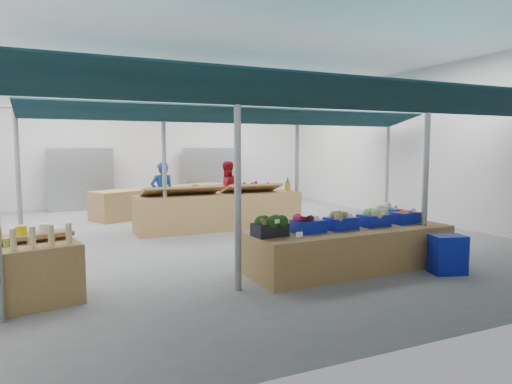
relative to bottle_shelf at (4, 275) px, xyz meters
The scene contains 24 objects.
floor 5.31m from the bottle_shelf, 41.06° to the left, with size 13.00×13.00×0.00m, color slate.
hall 6.70m from the bottle_shelf, 50.93° to the left, with size 13.00×13.00×13.00m.
pole_grid 5.23m from the bottle_shelf, 20.01° to the left, with size 10.00×4.60×3.00m.
awnings 5.56m from the bottle_shelf, 20.01° to the left, with size 9.50×7.08×0.30m.
back_shelving_left 9.61m from the bottle_shelf, 81.07° to the left, with size 2.00×0.50×2.00m, color #B23F33.
back_shelving_right 11.22m from the bottle_shelf, 57.70° to the left, with size 2.00×0.50×2.00m, color #B23F33.
bottle_shelf is the anchor object (origin of this frame).
veg_counter 5.15m from the bottle_shelf, ahead, with size 3.57×1.19×0.69m, color olive.
fruit_counter 6.17m from the bottle_shelf, 43.87° to the left, with size 4.17×0.99×0.89m, color olive.
far_counter 8.38m from the bottle_shelf, 63.16° to the left, with size 4.61×0.92×0.83m, color olive.
crate_stack 6.52m from the bottle_shelf, 10.04° to the right, with size 0.53×0.37×0.63m, color #0D1997.
vendor_left 6.29m from the bottle_shelf, 58.86° to the left, with size 0.61×0.40×1.67m, color navy.
vendor_right 7.38m from the bottle_shelf, 46.80° to the left, with size 0.81×0.63×1.67m, color #B31622.
crate_broccoli 3.64m from the bottle_shelf, ahead, with size 0.52×0.42×0.35m.
crate_beets 4.33m from the bottle_shelf, ahead, with size 0.52×0.42×0.29m.
crate_celeriac 4.97m from the bottle_shelf, ahead, with size 0.52×0.42×0.31m.
crate_cabbage 5.66m from the bottle_shelf, ahead, with size 0.52×0.42×0.35m.
crate_carrots 6.35m from the bottle_shelf, ahead, with size 0.52×0.42×0.29m.
sparrow 3.52m from the bottle_shelf, ahead, with size 0.12×0.09×0.11m.
pole_ribbon 3.84m from the bottle_shelf, 17.65° to the right, with size 0.12×0.12×0.28m.
apple_heap_yellow 5.45m from the bottle_shelf, 50.37° to the left, with size 1.91×0.72×0.27m.
apple_heap_red 6.77m from the bottle_shelf, 38.31° to the left, with size 1.51×0.72×0.27m.
pineapple 7.62m from the bottle_shelf, 33.46° to the left, with size 0.14×0.14×0.39m.
crate_extra 6.34m from the bottle_shelf, ahead, with size 0.53×0.43×0.32m.
Camera 1 is at (-3.41, -9.94, 2.04)m, focal length 32.00 mm.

